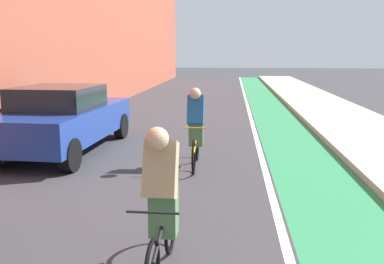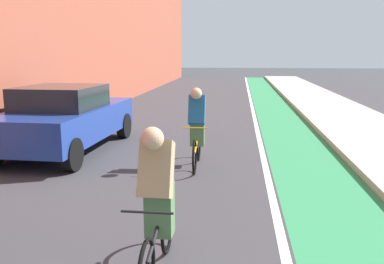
# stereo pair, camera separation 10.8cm
# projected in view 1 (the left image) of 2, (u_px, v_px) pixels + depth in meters

# --- Properties ---
(ground_plane) EXTENTS (93.64, 93.64, 0.00)m
(ground_plane) POSITION_uv_depth(u_px,v_px,m) (197.00, 115.00, 15.46)
(ground_plane) COLOR #38383D
(bike_lane_paint) EXTENTS (1.60, 42.56, 0.00)m
(bike_lane_paint) POSITION_uv_depth(u_px,v_px,m) (270.00, 108.00, 17.15)
(bike_lane_paint) COLOR #2D8451
(bike_lane_paint) RESTS_ON ground
(lane_divider_stripe) EXTENTS (0.12, 42.56, 0.00)m
(lane_divider_stripe) POSITION_uv_depth(u_px,v_px,m) (248.00, 108.00, 17.23)
(lane_divider_stripe) COLOR white
(lane_divider_stripe) RESTS_ON ground
(sidewalk_right) EXTENTS (2.79, 42.56, 0.14)m
(sidewalk_right) POSITION_uv_depth(u_px,v_px,m) (325.00, 107.00, 16.93)
(sidewalk_right) COLOR #A8A59E
(sidewalk_right) RESTS_ON ground
(parked_sedan_blue) EXTENTS (2.07, 4.43, 1.53)m
(parked_sedan_blue) POSITION_uv_depth(u_px,v_px,m) (63.00, 118.00, 9.58)
(parked_sedan_blue) COLOR navy
(parked_sedan_blue) RESTS_ON ground
(cyclist_lead) EXTENTS (0.48, 1.69, 1.60)m
(cyclist_lead) POSITION_uv_depth(u_px,v_px,m) (162.00, 197.00, 4.18)
(cyclist_lead) COLOR black
(cyclist_lead) RESTS_ON ground
(cyclist_mid) EXTENTS (0.48, 1.71, 1.61)m
(cyclist_mid) POSITION_uv_depth(u_px,v_px,m) (196.00, 125.00, 8.28)
(cyclist_mid) COLOR black
(cyclist_mid) RESTS_ON ground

